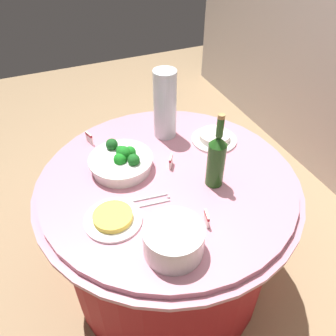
{
  "coord_description": "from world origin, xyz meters",
  "views": [
    {
      "loc": [
        1.01,
        -0.43,
        1.73
      ],
      "look_at": [
        0.0,
        0.0,
        0.79
      ],
      "focal_mm": 36.44,
      "sensor_mm": 36.0,
      "label": 1
    }
  ],
  "objects_px": {
    "wine_bottle": "(216,159)",
    "decorative_fruit_vase": "(165,108)",
    "plate_stack": "(173,240)",
    "food_plate_rice": "(214,138)",
    "serving_tongs": "(151,201)",
    "label_placard_mid": "(207,218)",
    "label_placard_front": "(171,161)",
    "food_plate_fried_egg": "(113,218)",
    "broccoli_bowl": "(122,161)",
    "label_placard_rear": "(89,137)"
  },
  "relations": [
    {
      "from": "food_plate_fried_egg",
      "to": "plate_stack",
      "type": "bearing_deg",
      "value": 36.41
    },
    {
      "from": "decorative_fruit_vase",
      "to": "serving_tongs",
      "type": "bearing_deg",
      "value": -29.52
    },
    {
      "from": "plate_stack",
      "to": "food_plate_fried_egg",
      "type": "xyz_separation_m",
      "value": [
        -0.21,
        -0.15,
        -0.04
      ]
    },
    {
      "from": "wine_bottle",
      "to": "food_plate_rice",
      "type": "bearing_deg",
      "value": 150.73
    },
    {
      "from": "plate_stack",
      "to": "food_plate_fried_egg",
      "type": "relative_size",
      "value": 0.95
    },
    {
      "from": "plate_stack",
      "to": "label_placard_mid",
      "type": "distance_m",
      "value": 0.17
    },
    {
      "from": "wine_bottle",
      "to": "decorative_fruit_vase",
      "type": "distance_m",
      "value": 0.42
    },
    {
      "from": "wine_bottle",
      "to": "decorative_fruit_vase",
      "type": "xyz_separation_m",
      "value": [
        -0.41,
        -0.05,
        0.02
      ]
    },
    {
      "from": "serving_tongs",
      "to": "label_placard_front",
      "type": "distance_m",
      "value": 0.23
    },
    {
      "from": "label_placard_front",
      "to": "label_placard_mid",
      "type": "height_order",
      "value": "same"
    },
    {
      "from": "food_plate_rice",
      "to": "food_plate_fried_egg",
      "type": "distance_m",
      "value": 0.67
    },
    {
      "from": "decorative_fruit_vase",
      "to": "food_plate_fried_egg",
      "type": "relative_size",
      "value": 1.55
    },
    {
      "from": "food_plate_rice",
      "to": "broccoli_bowl",
      "type": "bearing_deg",
      "value": -87.06
    },
    {
      "from": "broccoli_bowl",
      "to": "decorative_fruit_vase",
      "type": "bearing_deg",
      "value": 121.47
    },
    {
      "from": "label_placard_front",
      "to": "food_plate_rice",
      "type": "bearing_deg",
      "value": 109.13
    },
    {
      "from": "broccoli_bowl",
      "to": "plate_stack",
      "type": "distance_m",
      "value": 0.49
    },
    {
      "from": "decorative_fruit_vase",
      "to": "label_placard_front",
      "type": "bearing_deg",
      "value": -16.93
    },
    {
      "from": "serving_tongs",
      "to": "label_placard_rear",
      "type": "bearing_deg",
      "value": -164.76
    },
    {
      "from": "serving_tongs",
      "to": "label_placard_rear",
      "type": "distance_m",
      "value": 0.51
    },
    {
      "from": "label_placard_front",
      "to": "decorative_fruit_vase",
      "type": "bearing_deg",
      "value": 163.07
    },
    {
      "from": "label_placard_mid",
      "to": "label_placard_rear",
      "type": "distance_m",
      "value": 0.73
    },
    {
      "from": "decorative_fruit_vase",
      "to": "label_placard_rear",
      "type": "relative_size",
      "value": 6.18
    },
    {
      "from": "plate_stack",
      "to": "label_placard_mid",
      "type": "height_order",
      "value": "plate_stack"
    },
    {
      "from": "plate_stack",
      "to": "label_placard_rear",
      "type": "relative_size",
      "value": 3.82
    },
    {
      "from": "decorative_fruit_vase",
      "to": "food_plate_rice",
      "type": "xyz_separation_m",
      "value": [
        0.15,
        0.2,
        -0.14
      ]
    },
    {
      "from": "wine_bottle",
      "to": "plate_stack",
      "type": "bearing_deg",
      "value": -50.13
    },
    {
      "from": "broccoli_bowl",
      "to": "food_plate_fried_egg",
      "type": "distance_m",
      "value": 0.3
    },
    {
      "from": "plate_stack",
      "to": "food_plate_rice",
      "type": "relative_size",
      "value": 0.95
    },
    {
      "from": "broccoli_bowl",
      "to": "label_placard_mid",
      "type": "xyz_separation_m",
      "value": [
        0.43,
        0.19,
        -0.01
      ]
    },
    {
      "from": "wine_bottle",
      "to": "label_placard_mid",
      "type": "bearing_deg",
      "value": -35.98
    },
    {
      "from": "serving_tongs",
      "to": "food_plate_rice",
      "type": "xyz_separation_m",
      "value": [
        -0.26,
        0.43,
        0.01
      ]
    },
    {
      "from": "label_placard_mid",
      "to": "plate_stack",
      "type": "bearing_deg",
      "value": -69.33
    },
    {
      "from": "decorative_fruit_vase",
      "to": "serving_tongs",
      "type": "distance_m",
      "value": 0.49
    },
    {
      "from": "plate_stack",
      "to": "decorative_fruit_vase",
      "type": "bearing_deg",
      "value": 159.59
    },
    {
      "from": "food_plate_fried_egg",
      "to": "decorative_fruit_vase",
      "type": "bearing_deg",
      "value": 138.27
    },
    {
      "from": "plate_stack",
      "to": "serving_tongs",
      "type": "relative_size",
      "value": 1.25
    },
    {
      "from": "broccoli_bowl",
      "to": "serving_tongs",
      "type": "distance_m",
      "value": 0.25
    },
    {
      "from": "serving_tongs",
      "to": "food_plate_rice",
      "type": "bearing_deg",
      "value": 121.47
    },
    {
      "from": "label_placard_front",
      "to": "broccoli_bowl",
      "type": "bearing_deg",
      "value": -108.86
    },
    {
      "from": "food_plate_rice",
      "to": "food_plate_fried_egg",
      "type": "height_order",
      "value": "food_plate_rice"
    },
    {
      "from": "food_plate_fried_egg",
      "to": "label_placard_rear",
      "type": "xyz_separation_m",
      "value": [
        -0.53,
        0.03,
        0.02
      ]
    },
    {
      "from": "wine_bottle",
      "to": "label_placard_rear",
      "type": "bearing_deg",
      "value": -139.66
    },
    {
      "from": "broccoli_bowl",
      "to": "wine_bottle",
      "type": "xyz_separation_m",
      "value": [
        0.24,
        0.33,
        0.09
      ]
    },
    {
      "from": "wine_bottle",
      "to": "label_placard_front",
      "type": "height_order",
      "value": "wine_bottle"
    },
    {
      "from": "label_placard_rear",
      "to": "serving_tongs",
      "type": "bearing_deg",
      "value": 15.24
    },
    {
      "from": "label_placard_mid",
      "to": "food_plate_rice",
      "type": "bearing_deg",
      "value": 147.84
    },
    {
      "from": "broccoli_bowl",
      "to": "decorative_fruit_vase",
      "type": "distance_m",
      "value": 0.35
    },
    {
      "from": "food_plate_rice",
      "to": "label_placard_front",
      "type": "relative_size",
      "value": 4.0
    },
    {
      "from": "label_placard_front",
      "to": "label_placard_rear",
      "type": "relative_size",
      "value": 1.0
    },
    {
      "from": "food_plate_rice",
      "to": "label_placard_mid",
      "type": "xyz_separation_m",
      "value": [
        0.45,
        -0.28,
        0.01
      ]
    }
  ]
}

